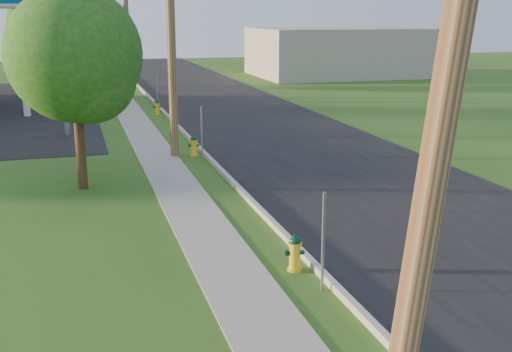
{
  "coord_description": "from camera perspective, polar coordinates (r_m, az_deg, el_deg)",
  "views": [
    {
      "loc": [
        -4.2,
        -6.59,
        5.28
      ],
      "look_at": [
        0.0,
        8.0,
        1.4
      ],
      "focal_mm": 45.0,
      "sensor_mm": 36.0,
      "label": 1
    }
  ],
  "objects": [
    {
      "name": "tree_lot",
      "position": [
        49.06,
        -18.49,
        12.72
      ],
      "size": [
        4.62,
        4.62,
        7.0
      ],
      "color": "#3E2B1C",
      "rests_on": "ground"
    },
    {
      "name": "distant_building",
      "position": [
        56.26,
        7.35,
        10.88
      ],
      "size": [
        14.0,
        10.0,
        4.0
      ],
      "primitive_type": "cube",
      "color": "gray",
      "rests_on": "ground"
    },
    {
      "name": "utility_pole_mid",
      "position": [
        23.86,
        -7.59,
        13.44
      ],
      "size": [
        1.4,
        0.32,
        9.8
      ],
      "color": "brown",
      "rests_on": "ground"
    },
    {
      "name": "hydrant_far",
      "position": [
        34.51,
        -8.79,
        6.05
      ],
      "size": [
        0.43,
        0.38,
        0.83
      ],
      "color": "yellow",
      "rests_on": "ground"
    },
    {
      "name": "hydrant_mid",
      "position": [
        24.33,
        -5.54,
        2.69
      ],
      "size": [
        0.42,
        0.37,
        0.81
      ],
      "color": "yellow",
      "rests_on": "ground"
    },
    {
      "name": "sign_post_mid",
      "position": [
        23.42,
        -4.84,
        3.76
      ],
      "size": [
        0.05,
        0.04,
        2.0
      ],
      "primitive_type": "cube",
      "color": "gray",
      "rests_on": "ground"
    },
    {
      "name": "sign_post_near",
      "position": [
        12.43,
        5.99,
        -5.89
      ],
      "size": [
        0.05,
        0.04,
        2.0
      ],
      "primitive_type": "cube",
      "color": "gray",
      "rests_on": "ground"
    },
    {
      "name": "price_pylon",
      "position": [
        29.09,
        -17.17,
        14.03
      ],
      "size": [
        0.34,
        2.04,
        6.85
      ],
      "color": "gray",
      "rests_on": "ground"
    },
    {
      "name": "utility_pole_far",
      "position": [
        41.75,
        -11.42,
        13.41
      ],
      "size": [
        1.4,
        0.32,
        9.5
      ],
      "color": "brown",
      "rests_on": "ground"
    },
    {
      "name": "sign_post_far",
      "position": [
        35.33,
        -8.77,
        7.22
      ],
      "size": [
        0.05,
        0.04,
        2.0
      ],
      "primitive_type": "cube",
      "color": "gray",
      "rests_on": "ground"
    },
    {
      "name": "sidewalk",
      "position": [
        17.65,
        -5.71,
        -3.09
      ],
      "size": [
        1.5,
        120.0,
        0.03
      ],
      "primitive_type": "cube",
      "color": "gray",
      "rests_on": "ground"
    },
    {
      "name": "utility_pole_near",
      "position": [
        6.66,
        16.92,
        9.62
      ],
      "size": [
        1.4,
        0.32,
        9.48
      ],
      "color": "brown",
      "rests_on": "ground"
    },
    {
      "name": "tree_verge",
      "position": [
        19.82,
        -15.55,
        9.89
      ],
      "size": [
        4.02,
        4.02,
        6.09
      ],
      "color": "#3E2B1C",
      "rests_on": "ground"
    },
    {
      "name": "curb",
      "position": [
        18.01,
        -0.23,
        -2.46
      ],
      "size": [
        0.15,
        120.0,
        0.15
      ],
      "primitive_type": "cube",
      "color": "#A8A59B",
      "rests_on": "ground"
    },
    {
      "name": "hydrant_near",
      "position": [
        13.54,
        3.47,
        -6.85
      ],
      "size": [
        0.42,
        0.37,
        0.8
      ],
      "color": "yellow",
      "rests_on": "ground"
    },
    {
      "name": "road",
      "position": [
        19.46,
        11.18,
        -1.66
      ],
      "size": [
        8.0,
        120.0,
        0.02
      ],
      "primitive_type": "cube",
      "color": "black",
      "rests_on": "ground"
    }
  ]
}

